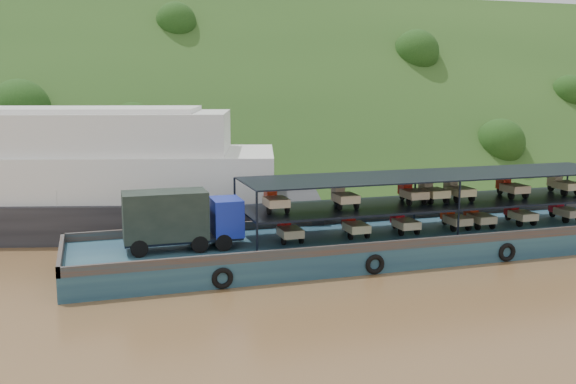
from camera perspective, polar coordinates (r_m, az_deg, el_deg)
name	(u,v)px	position (r m, az deg, el deg)	size (l,w,h in m)	color
ground	(336,252)	(37.85, 4.27, -5.36)	(160.00, 160.00, 0.00)	brown
hillside	(217,172)	(71.92, -6.36, 1.76)	(140.00, 28.00, 28.00)	#1D3A15
cargo_barge	(371,237)	(37.12, 7.38, -3.97)	(35.00, 7.18, 4.54)	#132C43
passenger_ferry	(16,177)	(46.67, -23.02, 1.21)	(41.78, 20.34, 8.21)	black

